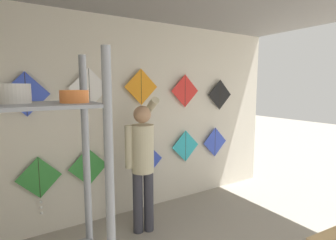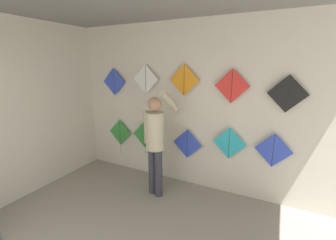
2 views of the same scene
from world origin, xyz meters
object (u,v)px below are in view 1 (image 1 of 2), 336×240
kite_1 (88,169)px  kite_3 (186,146)px  kite_2 (147,160)px  kite_5 (26,94)px  kite_8 (185,91)px  kite_0 (39,181)px  kite_4 (215,142)px  shopkeeper (142,157)px  kite_9 (220,95)px  kite_6 (89,88)px  kite_7 (141,87)px

kite_1 → kite_3: bearing=0.0°
kite_2 → kite_5: size_ratio=1.00×
kite_3 → kite_8: bearing=180.0°
kite_2 → kite_8: (0.69, 0.00, 1.03)m
kite_0 → kite_4: (2.81, 0.00, 0.16)m
kite_2 → kite_8: kite_8 is taller
shopkeeper → kite_0: (-1.13, 0.52, -0.25)m
kite_3 → kite_4: (0.64, 0.00, -0.01)m
kite_9 → kite_8: bearing=180.0°
kite_0 → kite_6: 1.29m
kite_2 → kite_4: (1.35, 0.00, 0.12)m
shopkeeper → kite_5: bearing=170.0°
kite_6 → kite_7: size_ratio=1.00×
kite_2 → kite_1: bearing=-179.9°
kite_0 → kite_5: 1.05m
kite_6 → kite_8: bearing=0.0°
kite_1 → kite_2: size_ratio=1.27×
kite_8 → kite_4: bearing=0.0°
kite_0 → kite_7: kite_7 is taller
kite_2 → kite_8: 1.24m
kite_3 → kite_4: 0.64m
kite_2 → kite_3: (0.71, 0.00, 0.13)m
kite_3 → kite_0: bearing=-180.0°
kite_2 → kite_6: kite_6 is taller
kite_0 → kite_3: 2.18m
kite_5 → kite_7: size_ratio=1.00×
kite_5 → kite_0: bearing=-0.8°
kite_0 → kite_3: kite_3 is taller
kite_7 → kite_8: size_ratio=1.00×
kite_0 → kite_2: bearing=0.0°
kite_0 → kite_9: size_ratio=1.40×
shopkeeper → kite_5: (-1.21, 0.53, 0.80)m
shopkeeper → kite_3: (1.04, 0.53, -0.09)m
kite_2 → kite_6: 1.36m
kite_7 → kite_9: 1.52m
kite_6 → kite_4: bearing=0.0°
kite_2 → kite_9: (1.44, 0.00, 0.96)m
shopkeeper → kite_9: size_ratio=3.35×
kite_5 → kite_7: bearing=0.0°
kite_5 → kite_4: bearing=0.0°
kite_1 → kite_2: kite_1 is taller
kite_7 → kite_5: bearing=180.0°
shopkeeper → kite_2: size_ratio=3.35×
kite_1 → kite_5: 1.21m
kite_3 → kite_5: 2.42m
kite_4 → kite_7: bearing=180.0°
kite_0 → kite_5: (-0.08, 0.00, 1.05)m
kite_2 → kite_7: (-0.08, 0.00, 1.09)m
kite_5 → kite_6: size_ratio=1.00×
kite_8 → kite_5: bearing=180.0°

